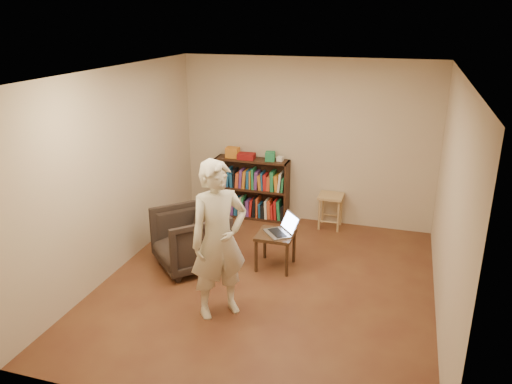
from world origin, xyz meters
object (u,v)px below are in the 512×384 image
(laptop, at_px, (282,229))
(armchair, at_px, (190,239))
(side_table, at_px, (276,239))
(person, at_px, (219,240))
(stool, at_px, (331,201))
(bookshelf, at_px, (252,192))

(laptop, bearing_deg, armchair, -113.66)
(side_table, height_order, person, person)
(person, bearing_deg, laptop, 29.41)
(person, bearing_deg, stool, 30.62)
(armchair, xyz_separation_m, side_table, (1.09, 0.30, 0.01))
(stool, distance_m, person, 2.89)
(armchair, height_order, laptop, armchair)
(laptop, bearing_deg, side_table, -107.56)
(stool, distance_m, armchair, 2.41)
(stool, bearing_deg, laptop, -105.32)
(side_table, xyz_separation_m, person, (-0.32, -1.22, 0.49))
(bookshelf, distance_m, side_table, 1.78)
(armchair, distance_m, laptop, 1.22)
(side_table, height_order, laptop, laptop)
(armchair, height_order, person, person)
(armchair, bearing_deg, stool, 93.60)
(bookshelf, relative_size, laptop, 2.32)
(stool, xyz_separation_m, side_table, (-0.49, -1.52, -0.03))
(laptop, distance_m, person, 1.36)
(stool, bearing_deg, bookshelf, 177.19)
(bookshelf, height_order, person, person)
(armchair, relative_size, person, 0.49)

